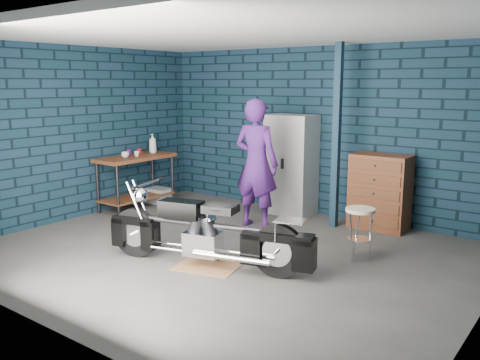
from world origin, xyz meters
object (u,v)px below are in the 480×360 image
object	(u,v)px
motorcycle	(207,227)
storage_bin	(159,195)
locker	(291,165)
tool_chest	(379,192)
shop_stool	(359,234)
workbench	(137,182)
person	(256,164)

from	to	relation	value
motorcycle	storage_bin	xyz separation A→B (m)	(-2.79, 1.95, -0.35)
locker	tool_chest	size ratio (longest dim) A/B	1.47
motorcycle	storage_bin	size ratio (longest dim) A/B	5.04
locker	shop_stool	distance (m)	2.38
workbench	motorcycle	xyz separation A→B (m)	(2.81, -1.45, 0.03)
motorcycle	shop_stool	distance (m)	1.86
tool_chest	locker	bearing A→B (deg)	180.00
storage_bin	shop_stool	xyz separation A→B (m)	(4.12, -0.66, 0.19)
person	tool_chest	world-z (taller)	person
motorcycle	person	xyz separation A→B (m)	(-0.51, 1.74, 0.47)
shop_stool	tool_chest	bearing A→B (deg)	102.69
workbench	tool_chest	distance (m)	4.02
person	shop_stool	size ratio (longest dim) A/B	2.96
person	tool_chest	xyz separation A→B (m)	(1.52, 0.99, -0.40)
locker	shop_stool	size ratio (longest dim) A/B	2.52
tool_chest	storage_bin	bearing A→B (deg)	-168.51
person	storage_bin	xyz separation A→B (m)	(-2.28, 0.22, -0.82)
storage_bin	workbench	bearing A→B (deg)	-92.29
tool_chest	shop_stool	bearing A→B (deg)	-77.31
motorcycle	person	distance (m)	1.87
workbench	tool_chest	xyz separation A→B (m)	(3.81, 1.27, 0.10)
shop_stool	motorcycle	bearing A→B (deg)	-135.67
workbench	shop_stool	world-z (taller)	workbench
motorcycle	tool_chest	size ratio (longest dim) A/B	1.98
locker	shop_stool	xyz separation A→B (m)	(1.83, -1.43, -0.49)
locker	tool_chest	xyz separation A→B (m)	(1.51, 0.00, -0.26)
motorcycle	shop_stool	size ratio (longest dim) A/B	3.38
workbench	shop_stool	bearing A→B (deg)	-2.20
storage_bin	shop_stool	distance (m)	4.17
person	locker	size ratio (longest dim) A/B	1.18
motorcycle	locker	bearing A→B (deg)	86.16
workbench	shop_stool	xyz separation A→B (m)	(4.14, -0.16, -0.13)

